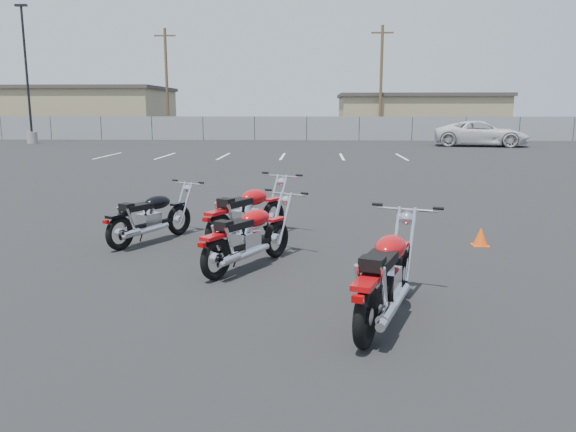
{
  "coord_description": "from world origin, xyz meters",
  "views": [
    {
      "loc": [
        0.63,
        -8.4,
        2.38
      ],
      "look_at": [
        0.2,
        0.6,
        0.65
      ],
      "focal_mm": 35.0,
      "sensor_mm": 36.0,
      "label": 1
    }
  ],
  "objects_px": {
    "white_van": "(481,126)",
    "motorcycle_rear_red": "(386,276)",
    "motorcycle_front_red": "(248,214)",
    "motorcycle_second_black": "(151,217)",
    "motorcycle_third_red": "(248,237)"
  },
  "relations": [
    {
      "from": "motorcycle_front_red",
      "to": "white_van",
      "type": "distance_m",
      "value": 29.69
    },
    {
      "from": "motorcycle_second_black",
      "to": "white_van",
      "type": "bearing_deg",
      "value": 63.42
    },
    {
      "from": "motorcycle_second_black",
      "to": "motorcycle_rear_red",
      "type": "distance_m",
      "value": 5.24
    },
    {
      "from": "motorcycle_second_black",
      "to": "motorcycle_third_red",
      "type": "bearing_deg",
      "value": -39.07
    },
    {
      "from": "white_van",
      "to": "motorcycle_third_red",
      "type": "bearing_deg",
      "value": 169.18
    },
    {
      "from": "motorcycle_rear_red",
      "to": "motorcycle_front_red",
      "type": "bearing_deg",
      "value": 118.5
    },
    {
      "from": "white_van",
      "to": "motorcycle_second_black",
      "type": "bearing_deg",
      "value": 164.66
    },
    {
      "from": "motorcycle_front_red",
      "to": "motorcycle_third_red",
      "type": "height_order",
      "value": "motorcycle_front_red"
    },
    {
      "from": "motorcycle_third_red",
      "to": "white_van",
      "type": "bearing_deg",
      "value": 67.94
    },
    {
      "from": "white_van",
      "to": "motorcycle_rear_red",
      "type": "bearing_deg",
      "value": 173.52
    },
    {
      "from": "motorcycle_second_black",
      "to": "motorcycle_rear_red",
      "type": "bearing_deg",
      "value": -44.31
    },
    {
      "from": "motorcycle_front_red",
      "to": "motorcycle_rear_red",
      "type": "relative_size",
      "value": 0.96
    },
    {
      "from": "motorcycle_front_red",
      "to": "motorcycle_second_black",
      "type": "height_order",
      "value": "motorcycle_front_red"
    },
    {
      "from": "motorcycle_second_black",
      "to": "white_van",
      "type": "relative_size",
      "value": 0.29
    },
    {
      "from": "motorcycle_third_red",
      "to": "motorcycle_rear_red",
      "type": "xyz_separation_m",
      "value": [
        1.8,
        -2.08,
        0.05
      ]
    }
  ]
}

